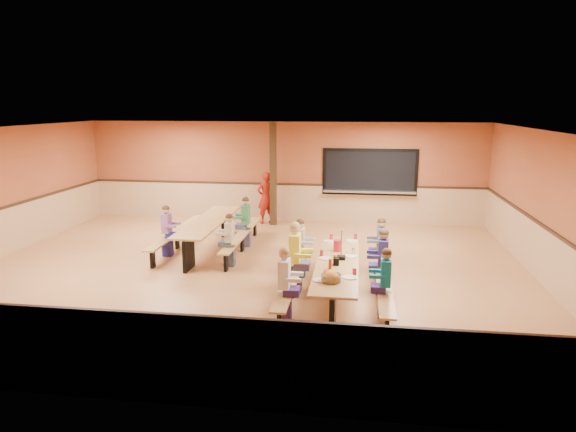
# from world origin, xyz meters

# --- Properties ---
(ground) EXTENTS (12.00, 12.00, 0.00)m
(ground) POSITION_xyz_m (0.00, 0.00, 0.00)
(ground) COLOR #9D633B
(ground) RESTS_ON ground
(room_envelope) EXTENTS (12.04, 10.04, 3.02)m
(room_envelope) POSITION_xyz_m (0.00, 0.00, 0.69)
(room_envelope) COLOR #984D2C
(room_envelope) RESTS_ON ground
(kitchen_pass_through) EXTENTS (2.78, 0.28, 1.38)m
(kitchen_pass_through) POSITION_xyz_m (2.60, 4.96, 1.49)
(kitchen_pass_through) COLOR black
(kitchen_pass_through) RESTS_ON ground
(structural_post) EXTENTS (0.18, 0.18, 3.00)m
(structural_post) POSITION_xyz_m (-0.20, 4.40, 1.50)
(structural_post) COLOR black
(structural_post) RESTS_ON ground
(cafeteria_table_main) EXTENTS (1.91, 3.70, 0.74)m
(cafeteria_table_main) POSITION_xyz_m (1.95, -1.33, 0.53)
(cafeteria_table_main) COLOR #AA7C43
(cafeteria_table_main) RESTS_ON ground
(cafeteria_table_second) EXTENTS (1.91, 3.70, 0.74)m
(cafeteria_table_second) POSITION_xyz_m (-1.31, 1.52, 0.53)
(cafeteria_table_second) COLOR #AA7C43
(cafeteria_table_second) RESTS_ON ground
(seated_child_white_left) EXTENTS (0.38, 0.31, 1.23)m
(seated_child_white_left) POSITION_xyz_m (1.12, -2.38, 0.62)
(seated_child_white_left) COLOR white
(seated_child_white_left) RESTS_ON ground
(seated_adult_yellow) EXTENTS (0.43, 0.35, 1.34)m
(seated_adult_yellow) POSITION_xyz_m (1.12, -1.00, 0.67)
(seated_adult_yellow) COLOR yellow
(seated_adult_yellow) RESTS_ON ground
(seated_child_grey_left) EXTENTS (0.37, 0.30, 1.20)m
(seated_child_grey_left) POSITION_xyz_m (1.12, -0.14, 0.60)
(seated_child_grey_left) COLOR #AEAEAE
(seated_child_grey_left) RESTS_ON ground
(seated_child_teal_right) EXTENTS (0.36, 0.29, 1.18)m
(seated_child_teal_right) POSITION_xyz_m (2.77, -2.03, 0.59)
(seated_child_teal_right) COLOR #13769D
(seated_child_teal_right) RESTS_ON ground
(seated_child_navy_right) EXTENTS (0.39, 0.32, 1.24)m
(seated_child_navy_right) POSITION_xyz_m (2.77, -0.91, 0.62)
(seated_child_navy_right) COLOR navy
(seated_child_navy_right) RESTS_ON ground
(seated_child_char_right) EXTENTS (0.37, 0.30, 1.21)m
(seated_child_char_right) POSITION_xyz_m (2.77, 0.17, 0.60)
(seated_child_char_right) COLOR #4C5357
(seated_child_char_right) RESTS_ON ground
(seated_child_purple_sec) EXTENTS (0.36, 0.30, 1.20)m
(seated_child_purple_sec) POSITION_xyz_m (-2.14, 0.88, 0.60)
(seated_child_purple_sec) COLOR #7B5082
(seated_child_purple_sec) RESTS_ON ground
(seated_child_green_sec) EXTENTS (0.38, 0.31, 1.24)m
(seated_child_green_sec) POSITION_xyz_m (-0.49, 1.97, 0.62)
(seated_child_green_sec) COLOR #357747
(seated_child_green_sec) RESTS_ON ground
(seated_child_tan_sec) EXTENTS (0.35, 0.29, 1.17)m
(seated_child_tan_sec) POSITION_xyz_m (-0.49, 0.33, 0.58)
(seated_child_tan_sec) COLOR #B9AC91
(seated_child_tan_sec) RESTS_ON ground
(standing_woman) EXTENTS (0.67, 0.64, 1.55)m
(standing_woman) POSITION_xyz_m (-0.45, 4.55, 0.77)
(standing_woman) COLOR #A31C12
(standing_woman) RESTS_ON ground
(punch_pitcher) EXTENTS (0.16, 0.16, 0.22)m
(punch_pitcher) POSITION_xyz_m (1.92, -0.71, 0.85)
(punch_pitcher) COLOR red
(punch_pitcher) RESTS_ON cafeteria_table_main
(chip_bowl) EXTENTS (0.32, 0.32, 0.15)m
(chip_bowl) POSITION_xyz_m (1.89, -2.45, 0.81)
(chip_bowl) COLOR #FFAC28
(chip_bowl) RESTS_ON cafeteria_table_main
(napkin_dispenser) EXTENTS (0.10, 0.14, 0.13)m
(napkin_dispenser) POSITION_xyz_m (1.93, -1.57, 0.80)
(napkin_dispenser) COLOR black
(napkin_dispenser) RESTS_ON cafeteria_table_main
(condiment_mustard) EXTENTS (0.06, 0.06, 0.17)m
(condiment_mustard) POSITION_xyz_m (1.90, -1.52, 0.82)
(condiment_mustard) COLOR yellow
(condiment_mustard) RESTS_ON cafeteria_table_main
(condiment_ketchup) EXTENTS (0.06, 0.06, 0.17)m
(condiment_ketchup) POSITION_xyz_m (1.84, -1.81, 0.82)
(condiment_ketchup) COLOR #B2140F
(condiment_ketchup) RESTS_ON cafeteria_table_main
(table_paddle) EXTENTS (0.16, 0.16, 0.56)m
(table_paddle) POSITION_xyz_m (2.01, -1.23, 0.88)
(table_paddle) COLOR black
(table_paddle) RESTS_ON cafeteria_table_main
(place_settings) EXTENTS (0.65, 3.30, 0.11)m
(place_settings) POSITION_xyz_m (1.95, -1.33, 0.80)
(place_settings) COLOR beige
(place_settings) RESTS_ON cafeteria_table_main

